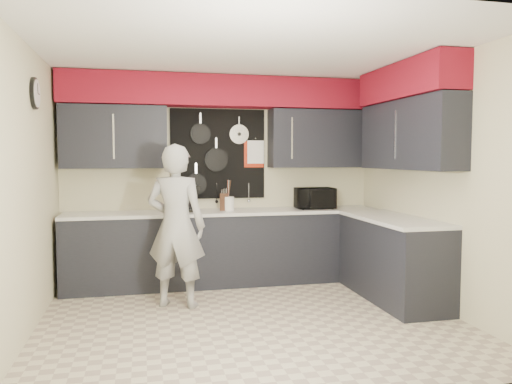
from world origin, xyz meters
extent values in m
plane|color=beige|center=(0.00, 0.00, 0.00)|extent=(4.00, 4.00, 0.00)
cube|color=beige|center=(0.00, 1.75, 1.30)|extent=(4.00, 0.01, 2.60)
cube|color=black|center=(-1.33, 1.59, 1.83)|extent=(1.24, 0.32, 0.75)
cube|color=black|center=(1.28, 1.59, 1.83)|extent=(1.34, 0.32, 0.75)
cube|color=maroon|center=(0.00, 1.57, 2.40)|extent=(3.94, 0.36, 0.38)
cube|color=black|center=(-0.05, 1.74, 1.62)|extent=(1.22, 0.03, 1.15)
cylinder|color=black|center=(-0.28, 1.70, 1.88)|extent=(0.26, 0.04, 0.26)
cylinder|color=black|center=(-0.08, 1.70, 1.55)|extent=(0.30, 0.04, 0.30)
cylinder|color=black|center=(-0.34, 1.70, 1.24)|extent=(0.27, 0.04, 0.27)
cylinder|color=silver|center=(0.22, 1.70, 1.88)|extent=(0.25, 0.02, 0.25)
cube|color=#B0270D|center=(0.42, 1.72, 1.62)|extent=(0.26, 0.01, 0.34)
cube|color=white|center=(0.44, 1.70, 1.65)|extent=(0.22, 0.01, 0.30)
cylinder|color=silver|center=(-0.50, 1.71, 1.13)|extent=(0.01, 0.01, 0.20)
cylinder|color=silver|center=(-0.08, 1.71, 1.13)|extent=(0.01, 0.01, 0.20)
cylinder|color=silver|center=(0.35, 1.71, 1.13)|extent=(0.01, 0.01, 0.20)
cube|color=beige|center=(2.00, 0.00, 1.30)|extent=(0.01, 3.50, 2.60)
cube|color=black|center=(1.84, 0.30, 1.83)|extent=(0.32, 1.70, 0.75)
cube|color=maroon|center=(1.82, 0.30, 2.40)|extent=(0.36, 1.70, 0.38)
cube|color=beige|center=(-2.00, 0.00, 1.30)|extent=(0.01, 3.50, 2.60)
cylinder|color=black|center=(-1.98, 0.40, 2.18)|extent=(0.04, 0.30, 0.30)
cylinder|color=white|center=(-1.96, 0.40, 2.18)|extent=(0.01, 0.26, 0.26)
cube|color=black|center=(0.00, 1.45, 0.44)|extent=(3.90, 0.60, 0.88)
cube|color=white|center=(0.00, 1.44, 0.90)|extent=(3.90, 0.63, 0.04)
cube|color=black|center=(1.70, 0.35, 0.44)|extent=(0.60, 1.60, 0.88)
cube|color=white|center=(1.69, 0.35, 0.90)|extent=(0.63, 1.60, 0.04)
cube|color=black|center=(0.00, 1.19, 0.05)|extent=(3.90, 0.06, 0.10)
imported|color=black|center=(1.16, 1.43, 1.05)|extent=(0.49, 0.34, 0.27)
cube|color=#311E0F|center=(-0.02, 1.45, 1.03)|extent=(0.12, 0.12, 0.22)
cylinder|color=white|center=(0.04, 1.44, 1.01)|extent=(0.13, 0.13, 0.17)
cube|color=black|center=(-0.44, 1.44, 0.93)|extent=(0.21, 0.24, 0.03)
cube|color=black|center=(-0.44, 1.52, 1.09)|extent=(0.18, 0.09, 0.29)
cube|color=black|center=(-0.44, 1.44, 1.21)|extent=(0.21, 0.24, 0.06)
cylinder|color=black|center=(-0.44, 1.42, 1.02)|extent=(0.11, 0.11, 0.14)
imported|color=#A1A19F|center=(-0.67, 0.61, 0.86)|extent=(0.74, 0.62, 1.72)
camera|label=1|loc=(-1.01, -4.66, 1.58)|focal=35.00mm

